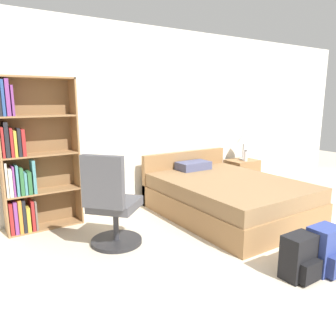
{
  "coord_description": "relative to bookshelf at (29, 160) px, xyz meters",
  "views": [
    {
      "loc": [
        -2.47,
        -1.1,
        1.58
      ],
      "look_at": [
        -0.45,
        1.98,
        0.79
      ],
      "focal_mm": 35.0,
      "sensor_mm": 36.0,
      "label": 1
    }
  ],
  "objects": [
    {
      "name": "backpack_black",
      "position": [
        1.74,
        -2.48,
        -0.67
      ],
      "size": [
        0.3,
        0.26,
        0.4
      ],
      "color": "black",
      "rests_on": "ground_plane"
    },
    {
      "name": "office_chair",
      "position": [
        0.61,
        -0.97,
        -0.41
      ],
      "size": [
        0.72,
        0.72,
        1.04
      ],
      "color": "#232326",
      "rests_on": "ground_plane"
    },
    {
      "name": "table_lamp",
      "position": [
        3.53,
        -0.03,
        0.03
      ],
      "size": [
        0.24,
        0.24,
        0.49
      ],
      "color": "#B2B2B7",
      "rests_on": "nightstand"
    },
    {
      "name": "water_bottle",
      "position": [
        3.46,
        -0.16,
        -0.26
      ],
      "size": [
        0.07,
        0.07,
        0.19
      ],
      "color": "silver",
      "rests_on": "nightstand"
    },
    {
      "name": "backpack_blue",
      "position": [
        2.03,
        -2.54,
        -0.66
      ],
      "size": [
        0.29,
        0.28,
        0.43
      ],
      "color": "navy",
      "rests_on": "ground_plane"
    },
    {
      "name": "wall_back",
      "position": [
        1.77,
        0.26,
        0.44
      ],
      "size": [
        9.0,
        0.06,
        2.6
      ],
      "color": "silver",
      "rests_on": "ground_plane"
    },
    {
      "name": "bed",
      "position": [
        2.32,
        -0.89,
        -0.6
      ],
      "size": [
        1.53,
        2.06,
        0.76
      ],
      "color": "olive",
      "rests_on": "ground_plane"
    },
    {
      "name": "bookshelf",
      "position": [
        0.0,
        0.0,
        0.0
      ],
      "size": [
        0.88,
        0.27,
        1.82
      ],
      "color": "olive",
      "rests_on": "ground_plane"
    },
    {
      "name": "nightstand",
      "position": [
        3.49,
        -0.06,
        -0.6
      ],
      "size": [
        0.52,
        0.44,
        0.52
      ],
      "color": "olive",
      "rests_on": "ground_plane"
    }
  ]
}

